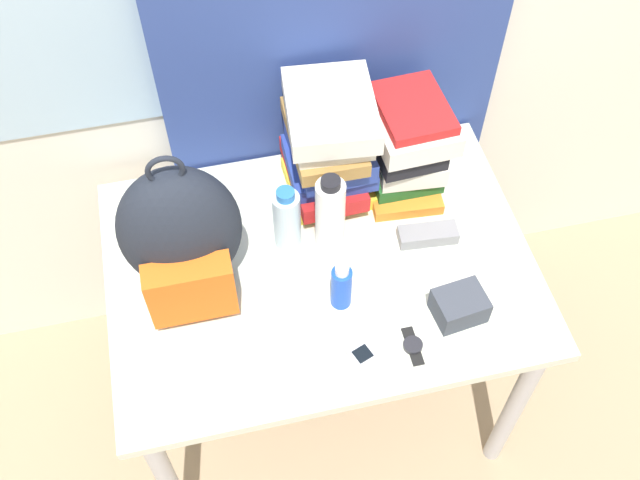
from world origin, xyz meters
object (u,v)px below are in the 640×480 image
object	(u,v)px
sunglasses_case	(428,235)
backpack	(181,235)
sunscreen_bottle	(341,286)
water_bottle	(287,219)
book_stack_center	(405,143)
camera_pouch	(459,306)
cell_phone	(362,355)
sports_bottle	(330,215)
wristwatch	(413,346)
book_stack_left	(328,147)

from	to	relation	value
sunglasses_case	backpack	bearing A→B (deg)	178.79
sunscreen_bottle	backpack	bearing A→B (deg)	157.06
water_bottle	sunglasses_case	size ratio (longest dim) A/B	1.28
book_stack_center	sunscreen_bottle	xyz separation A→B (m)	(-0.25, -0.35, -0.07)
water_bottle	camera_pouch	bearing A→B (deg)	-40.39
cell_phone	sunscreen_bottle	bearing A→B (deg)	94.63
sports_bottle	wristwatch	size ratio (longest dim) A/B	2.48
water_bottle	camera_pouch	xyz separation A→B (m)	(0.35, -0.30, -0.06)
book_stack_center	sunglasses_case	distance (m)	0.25
camera_pouch	book_stack_left	bearing A→B (deg)	115.75
water_bottle	camera_pouch	distance (m)	0.46
book_stack_left	sunscreen_bottle	distance (m)	0.37
sunscreen_bottle	wristwatch	size ratio (longest dim) A/B	1.48
sports_bottle	sunglasses_case	xyz separation A→B (m)	(0.25, -0.04, -0.10)
sunglasses_case	camera_pouch	world-z (taller)	camera_pouch
sports_bottle	sunglasses_case	bearing A→B (deg)	-9.47
camera_pouch	book_stack_center	bearing A→B (deg)	91.28
camera_pouch	sports_bottle	bearing A→B (deg)	133.05
sports_bottle	sunglasses_case	size ratio (longest dim) A/B	1.61
sunscreen_bottle	cell_phone	distance (m)	0.17
book_stack_center	sunscreen_bottle	distance (m)	0.44
book_stack_left	wristwatch	xyz separation A→B (m)	(0.08, -0.51, -0.16)
book_stack_left	wristwatch	bearing A→B (deg)	-80.53
book_stack_left	cell_phone	world-z (taller)	book_stack_left
backpack	book_stack_center	xyz separation A→B (m)	(0.59, 0.20, -0.05)
sports_bottle	backpack	bearing A→B (deg)	-175.42
backpack	water_bottle	world-z (taller)	backpack
book_stack_left	camera_pouch	world-z (taller)	book_stack_left
cell_phone	camera_pouch	xyz separation A→B (m)	(0.25, 0.06, 0.03)
backpack	book_stack_left	xyz separation A→B (m)	(0.39, 0.20, -0.01)
water_bottle	cell_phone	xyz separation A→B (m)	(0.10, -0.36, -0.08)
backpack	sunglasses_case	xyz separation A→B (m)	(0.60, -0.01, -0.16)
water_bottle	sunscreen_bottle	size ratio (longest dim) A/B	1.33
sunscreen_bottle	camera_pouch	bearing A→B (deg)	-19.75
backpack	book_stack_center	world-z (taller)	backpack
cell_phone	camera_pouch	distance (m)	0.26
sports_bottle	sunscreen_bottle	xyz separation A→B (m)	(-0.01, -0.17, -0.05)
backpack	book_stack_left	distance (m)	0.44
book_stack_center	sunscreen_bottle	world-z (taller)	book_stack_center
cell_phone	sunglasses_case	xyz separation A→B (m)	(0.25, 0.29, 0.01)
book_stack_center	sports_bottle	distance (m)	0.30
backpack	water_bottle	xyz separation A→B (m)	(0.25, 0.06, -0.09)
book_stack_center	sports_bottle	size ratio (longest dim) A/B	1.18
sports_bottle	sunscreen_bottle	bearing A→B (deg)	-94.42
wristwatch	book_stack_center	bearing A→B (deg)	76.60
book_stack_center	wristwatch	xyz separation A→B (m)	(-0.12, -0.50, -0.13)
backpack	water_bottle	size ratio (longest dim) A/B	2.19
backpack	water_bottle	bearing A→B (deg)	13.27
backpack	sunscreen_bottle	size ratio (longest dim) A/B	2.92
book_stack_left	wristwatch	world-z (taller)	book_stack_left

